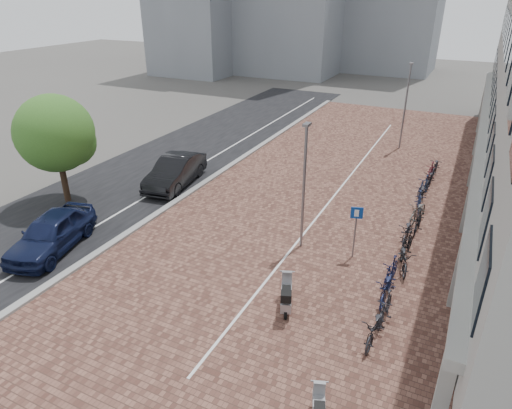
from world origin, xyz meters
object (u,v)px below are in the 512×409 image
(parking_sign, at_px, (356,225))
(car_dark, at_px, (175,171))
(car_navy, at_px, (51,233))
(scooter_front, at_px, (286,294))

(parking_sign, bearing_deg, car_dark, 146.53)
(car_navy, relative_size, car_dark, 0.94)
(car_navy, bearing_deg, car_dark, 71.36)
(parking_sign, bearing_deg, scooter_front, -123.68)
(car_navy, relative_size, parking_sign, 2.02)
(car_navy, xyz_separation_m, parking_sign, (11.84, 5.03, 0.77))
(car_navy, height_order, scooter_front, car_navy)
(car_dark, distance_m, scooter_front, 12.50)
(car_navy, height_order, parking_sign, parking_sign)
(car_navy, xyz_separation_m, scooter_front, (10.60, 0.74, -0.23))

